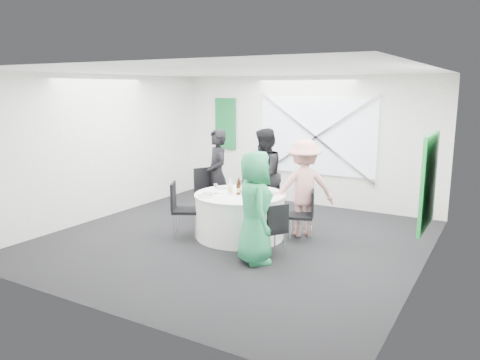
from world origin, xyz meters
The scene contains 43 objects.
floor centered at (0.00, 0.00, 0.00)m, with size 6.00×6.00×0.00m, color black.
ceiling centered at (0.00, 0.00, 2.80)m, with size 6.00×6.00×0.00m, color white.
wall_back centered at (0.00, 3.00, 1.40)m, with size 6.00×6.00×0.00m, color silver.
wall_front centered at (0.00, -3.00, 1.40)m, with size 6.00×6.00×0.00m, color silver.
wall_left centered at (-3.00, 0.00, 1.40)m, with size 6.00×6.00×0.00m, color silver.
wall_right centered at (3.00, 0.00, 1.40)m, with size 6.00×6.00×0.00m, color silver.
window_panel centered at (0.30, 2.96, 1.50)m, with size 2.60×0.03×1.60m, color silver.
window_brace_a centered at (0.30, 2.92, 1.50)m, with size 0.05×0.05×3.16m, color silver.
window_brace_b centered at (0.30, 2.92, 1.50)m, with size 0.05×0.05×3.16m, color silver.
green_banner centered at (-2.00, 2.95, 1.70)m, with size 0.55×0.04×1.20m, color #136231.
green_sign centered at (2.94, 0.60, 1.20)m, with size 0.05×1.20×1.40m, color #1A8F39.
banquet_table centered at (0.00, 0.20, 0.38)m, with size 1.56×1.56×0.76m.
chair_back centered at (-0.21, 1.43, 0.59)m, with size 0.53×0.54×1.01m.
chair_back_left centered at (-1.07, 0.78, 0.60)m, with size 0.63×0.63×1.02m.
chair_back_right centered at (1.06, 0.58, 0.50)m, with size 0.51×0.50×0.86m.
chair_front_right centered at (0.95, -0.41, 0.49)m, with size 0.53×0.53×0.84m.
chair_front_left centered at (-0.89, -0.31, 0.56)m, with size 0.59×0.59×0.95m.
person_man_back_left centered at (-0.96, 0.97, 0.88)m, with size 0.64×0.42×1.76m, color black.
person_man_back centered at (-0.13, 1.33, 0.89)m, with size 0.87×0.48×1.79m, color black.
person_woman_pink centered at (0.90, 0.82, 0.84)m, with size 1.09×0.51×1.69m, color pink.
person_woman_green centered at (0.79, -0.72, 0.83)m, with size 0.81×0.53×1.66m, color #289259.
plate_back centered at (0.05, 0.69, 0.77)m, with size 0.27×0.27×0.01m.
plate_back_left centered at (-0.48, 0.41, 0.77)m, with size 0.26×0.26×0.01m.
plate_back_right centered at (0.45, 0.43, 0.78)m, with size 0.28×0.28×0.04m.
plate_front_right centered at (0.47, -0.18, 0.78)m, with size 0.25×0.25×0.04m.
plate_front_left centered at (-0.40, -0.24, 0.77)m, with size 0.29×0.29×0.01m.
napkin centered at (-0.40, -0.18, 0.80)m, with size 0.18×0.12×0.05m, color white.
beer_bottle_a centered at (-0.06, 0.28, 0.86)m, with size 0.06×0.06×0.26m.
beer_bottle_b centered at (0.00, 0.32, 0.87)m, with size 0.06×0.06×0.28m.
beer_bottle_c centered at (0.07, 0.22, 0.86)m, with size 0.06×0.06×0.27m.
beer_bottle_d centered at (0.01, 0.13, 0.86)m, with size 0.06×0.06×0.26m.
green_water_bottle centered at (0.22, 0.23, 0.88)m, with size 0.08×0.08×0.30m.
clear_water_bottle centered at (-0.14, 0.11, 0.87)m, with size 0.08×0.08×0.27m.
wine_glass_a centered at (0.12, 0.55, 0.88)m, with size 0.07×0.07×0.17m.
wine_glass_b centered at (-0.37, 0.01, 0.88)m, with size 0.07×0.07×0.17m.
wine_glass_c centered at (0.01, 0.54, 0.88)m, with size 0.07×0.07×0.17m.
wine_glass_d centered at (0.36, 0.26, 0.88)m, with size 0.07×0.07×0.17m.
fork_a centered at (0.19, 0.74, 0.76)m, with size 0.01×0.15×0.01m, color silver.
knife_a centered at (-0.17, 0.75, 0.76)m, with size 0.01×0.15×0.01m, color silver.
fork_b centered at (0.55, 0.36, 0.76)m, with size 0.01×0.15×0.01m, color silver.
knife_b centered at (0.35, 0.66, 0.76)m, with size 0.01×0.15×0.01m, color silver.
fork_c centered at (-0.55, 0.02, 0.76)m, with size 0.01×0.15×0.01m, color silver.
knife_c centered at (-0.30, -0.29, 0.76)m, with size 0.01×0.15×0.01m, color silver.
Camera 1 is at (3.91, -6.53, 2.54)m, focal length 35.00 mm.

